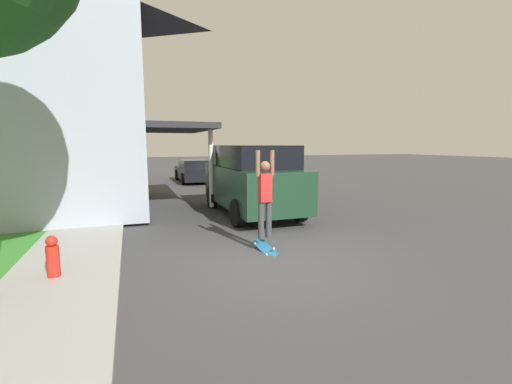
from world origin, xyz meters
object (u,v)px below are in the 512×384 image
at_px(suv_parked, 251,178).
at_px(skateboarder, 265,193).
at_px(skateboard, 265,248).
at_px(fire_hydrant, 53,257).
at_px(car_down_street, 194,171).
at_px(lawn_tree_far, 73,88).

height_order(suv_parked, skateboarder, suv_parked).
relative_size(skateboard, fire_hydrant, 1.08).
height_order(car_down_street, skateboarder, skateboarder).
xyz_separation_m(car_down_street, skateboard, (-1.07, -14.41, -0.57)).
height_order(car_down_street, skateboard, car_down_street).
relative_size(suv_parked, fire_hydrant, 7.22).
distance_m(lawn_tree_far, skateboarder, 10.97).
height_order(car_down_street, fire_hydrant, car_down_street).
bearing_deg(fire_hydrant, car_down_street, 71.46).
relative_size(car_down_street, skateboarder, 2.46).
distance_m(lawn_tree_far, car_down_street, 8.50).
xyz_separation_m(lawn_tree_far, car_down_street, (5.68, 4.98, -3.89)).
bearing_deg(suv_parked, skateboard, -105.37).
relative_size(lawn_tree_far, suv_parked, 1.24).
distance_m(car_down_street, skateboard, 14.46).
relative_size(lawn_tree_far, skateboarder, 3.34).
distance_m(suv_parked, skateboarder, 4.02).
relative_size(suv_parked, skateboarder, 2.69).
height_order(lawn_tree_far, car_down_street, lawn_tree_far).
bearing_deg(car_down_street, suv_parked, -89.91).
bearing_deg(fire_hydrant, skateboarder, 5.41).
bearing_deg(skateboard, fire_hydrant, -175.51).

